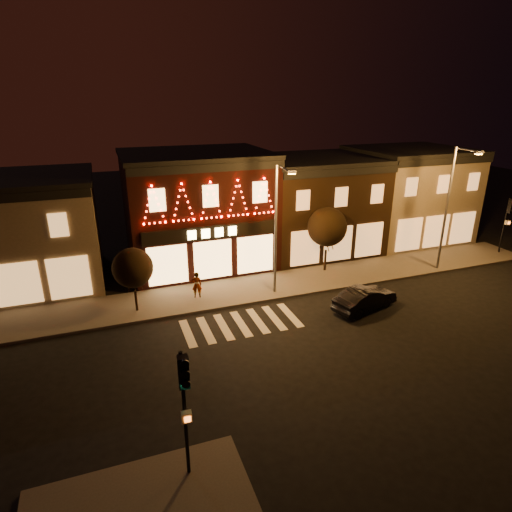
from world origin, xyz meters
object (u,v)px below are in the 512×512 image
traffic_signal_near (184,393)px  streetlamp_mid (278,221)px  dark_sedan (365,299)px  pedestrian (197,285)px

traffic_signal_near → streetlamp_mid: size_ratio=0.58×
traffic_signal_near → streetlamp_mid: streetlamp_mid is taller
traffic_signal_near → dark_sedan: traffic_signal_near is taller
traffic_signal_near → dark_sedan: 15.09m
traffic_signal_near → dark_sedan: (12.24, 8.39, -2.76)m
traffic_signal_near → pedestrian: 13.68m
dark_sedan → pedestrian: size_ratio=2.51×
dark_sedan → pedestrian: 10.20m
pedestrian → streetlamp_mid: bearing=177.3°
streetlamp_mid → dark_sedan: streetlamp_mid is taller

